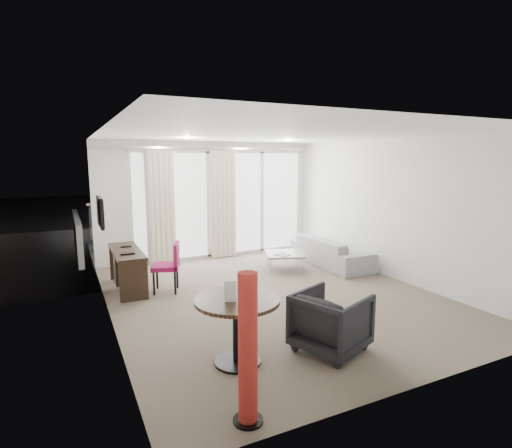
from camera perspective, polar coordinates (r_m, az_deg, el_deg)
name	(u,v)px	position (r m, az deg, el deg)	size (l,w,h in m)	color
floor	(272,295)	(6.68, 2.28, -10.11)	(5.00, 6.00, 0.00)	#685C4D
ceiling	(273,134)	(6.32, 2.43, 12.75)	(5.00, 6.00, 0.00)	white
wall_left	(106,229)	(5.65, -20.61, -0.64)	(0.00, 6.00, 2.60)	silver
wall_right	(390,209)	(7.86, 18.66, 2.08)	(0.00, 6.00, 2.60)	silver
wall_front	(425,259)	(4.03, 22.98, -4.57)	(5.00, 0.00, 2.60)	silver
window_panel	(223,204)	(9.21, -4.80, 2.88)	(4.00, 0.02, 2.38)	white
window_frame	(223,204)	(9.19, -4.76, 2.88)	(4.10, 0.06, 2.44)	white
curtain_left	(161,208)	(8.63, -13.42, 2.25)	(0.60, 0.20, 2.38)	beige
curtain_right	(223,205)	(9.03, -4.72, 2.77)	(0.60, 0.20, 2.38)	beige
curtain_track	(212,148)	(8.89, -6.35, 10.71)	(4.80, 0.04, 0.04)	#B2B2B7
downlight_a	(187,138)	(7.46, -9.83, 12.00)	(0.12, 0.12, 0.02)	#FFE0B2
downlight_b	(288,140)	(8.30, 4.55, 11.81)	(0.12, 0.12, 0.02)	#FFE0B2
desk	(127,270)	(7.24, -17.90, -6.21)	(0.45, 1.45, 0.68)	black
tv	(100,212)	(7.08, -21.38, 1.60)	(0.05, 0.80, 0.50)	black
desk_chair	(165,267)	(6.90, -12.81, -6.05)	(0.46, 0.43, 0.84)	#8E1247
round_table	(237,331)	(4.48, -2.68, -15.04)	(0.92, 0.92, 0.74)	#2F2012
menu_card	(230,303)	(4.27, -3.69, -11.21)	(0.12, 0.02, 0.22)	white
red_lamp	(248,349)	(3.46, -1.18, -17.46)	(0.26, 0.26, 1.31)	maroon
tub_armchair	(331,321)	(4.85, 10.66, -13.53)	(0.74, 0.77, 0.70)	black
coffee_table	(285,261)	(8.13, 4.14, -5.33)	(0.76, 0.76, 0.34)	gray
remote	(284,254)	(7.94, 4.00, -4.27)	(0.05, 0.16, 0.02)	black
magazine	(282,254)	(7.91, 3.76, -4.32)	(0.21, 0.27, 0.02)	gray
sofa	(330,251)	(8.58, 10.59, -3.85)	(2.01, 0.79, 0.59)	gray
terrace_slab	(203,245)	(10.82, -7.60, -2.98)	(5.60, 3.00, 0.12)	#4D4D50
rattan_chair_a	(241,227)	(10.63, -2.13, -0.40)	(0.59, 0.59, 0.87)	#52331E
rattan_chair_b	(244,221)	(11.59, -1.76, 0.41)	(0.60, 0.60, 0.87)	#52331E
rattan_table	(245,229)	(11.42, -1.51, -0.68)	(0.50, 0.50, 0.50)	#52331E
balustrade	(187,217)	(12.09, -9.82, 0.95)	(5.50, 0.06, 1.05)	#B2B2B7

